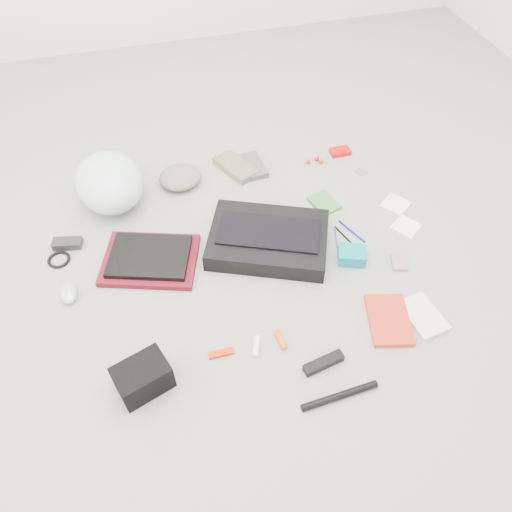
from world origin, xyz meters
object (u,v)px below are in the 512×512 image
object	(u,v)px
laptop	(149,256)
messenger_bag	(268,240)
accordion_wallet	(352,255)
camera_bag	(143,377)
bike_helmet	(109,182)
book_red	(389,320)

from	to	relation	value
laptop	messenger_bag	bearing A→B (deg)	13.40
laptop	accordion_wallet	size ratio (longest dim) A/B	2.86
laptop	camera_bag	world-z (taller)	camera_bag
bike_helmet	accordion_wallet	world-z (taller)	bike_helmet
messenger_bag	accordion_wallet	xyz separation A→B (m)	(0.31, -0.16, -0.01)
accordion_wallet	bike_helmet	bearing A→B (deg)	166.49
messenger_bag	book_red	world-z (taller)	messenger_bag
laptop	accordion_wallet	world-z (taller)	accordion_wallet
laptop	bike_helmet	xyz separation A→B (m)	(-0.11, 0.41, 0.07)
laptop	accordion_wallet	distance (m)	0.82
camera_bag	book_red	xyz separation A→B (m)	(0.90, 0.01, -0.05)
laptop	bike_helmet	size ratio (longest dim) A/B	0.87
messenger_bag	accordion_wallet	size ratio (longest dim) A/B	4.34
messenger_bag	laptop	bearing A→B (deg)	-161.71
camera_bag	book_red	bearing A→B (deg)	-17.68
camera_bag	bike_helmet	bearing A→B (deg)	72.59
bike_helmet	accordion_wallet	bearing A→B (deg)	-43.27
laptop	book_red	bearing A→B (deg)	-14.47
book_red	accordion_wallet	world-z (taller)	accordion_wallet
book_red	messenger_bag	bearing A→B (deg)	137.99
book_red	laptop	bearing A→B (deg)	161.19
bike_helmet	book_red	bearing A→B (deg)	-54.40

